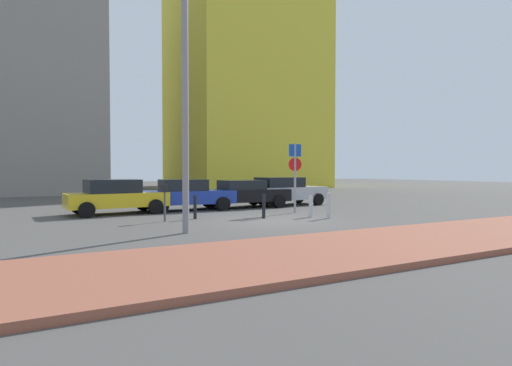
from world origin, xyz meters
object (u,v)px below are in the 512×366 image
at_px(parked_car_blue, 187,194).
at_px(traffic_bollard_mid, 264,206).
at_px(traffic_bollard_edge, 311,206).
at_px(street_lamp, 185,89).
at_px(parked_car_silver, 284,191).
at_px(parking_meter, 165,198).
at_px(traffic_bollard_near, 329,206).
at_px(parked_car_yellow, 116,196).
at_px(parked_car_black, 243,193).
at_px(traffic_bollard_far, 195,207).
at_px(parking_sign_post, 295,169).

height_order(parked_car_blue, traffic_bollard_mid, parked_car_blue).
bearing_deg(traffic_bollard_edge, street_lamp, -163.29).
bearing_deg(parked_car_silver, parking_meter, -152.45).
bearing_deg(traffic_bollard_mid, traffic_bollard_near, -28.15).
height_order(parked_car_yellow, parked_car_black, parked_car_yellow).
bearing_deg(parking_meter, street_lamp, -94.34).
height_order(parked_car_blue, traffic_bollard_near, parked_car_blue).
bearing_deg(traffic_bollard_near, traffic_bollard_edge, 116.80).
xyz_separation_m(parked_car_black, traffic_bollard_near, (0.88, -5.81, -0.23)).
height_order(traffic_bollard_far, traffic_bollard_edge, traffic_bollard_far).
bearing_deg(traffic_bollard_mid, street_lamp, -150.18).
bearing_deg(street_lamp, traffic_bollard_far, 65.89).
height_order(parking_sign_post, traffic_bollard_edge, parking_sign_post).
xyz_separation_m(parked_car_silver, traffic_bollard_edge, (-2.11, -5.39, -0.36)).
bearing_deg(parked_car_silver, parking_sign_post, -115.27).
distance_m(parked_car_blue, parking_sign_post, 5.26).
distance_m(parked_car_blue, traffic_bollard_mid, 4.88).
bearing_deg(parked_car_black, street_lamp, -127.81).
distance_m(parked_car_silver, traffic_bollard_edge, 5.80).
height_order(parked_car_blue, street_lamp, street_lamp).
height_order(parked_car_black, traffic_bollard_near, parked_car_black).
height_order(parking_sign_post, street_lamp, street_lamp).
height_order(parked_car_blue, parking_meter, parked_car_blue).
xyz_separation_m(parking_sign_post, traffic_bollard_mid, (-2.31, -1.27, -1.46)).
bearing_deg(parking_sign_post, parked_car_black, 105.68).
bearing_deg(traffic_bollard_mid, parked_car_silver, 50.54).
bearing_deg(parked_car_blue, parked_car_yellow, -176.73).
xyz_separation_m(parked_car_black, street_lamp, (-5.33, -6.87, 3.58)).
xyz_separation_m(parked_car_black, parked_car_silver, (2.64, 0.28, 0.06)).
xyz_separation_m(parked_car_yellow, traffic_bollard_far, (2.40, -3.34, -0.32)).
relative_size(parked_car_silver, street_lamp, 0.61).
bearing_deg(parked_car_yellow, parking_sign_post, -23.70).
bearing_deg(parking_meter, traffic_bollard_mid, -12.86).
distance_m(parked_car_blue, parked_car_black, 2.95).
xyz_separation_m(traffic_bollard_far, traffic_bollard_edge, (4.36, -1.59, -0.03)).
distance_m(traffic_bollard_mid, traffic_bollard_edge, 1.97).
bearing_deg(traffic_bollard_near, street_lamp, -170.37).
relative_size(parking_sign_post, traffic_bollard_mid, 3.20).
height_order(street_lamp, traffic_bollard_edge, street_lamp).
xyz_separation_m(traffic_bollard_near, traffic_bollard_edge, (-0.36, 0.70, -0.07)).
bearing_deg(parking_meter, parked_car_silver, 27.55).
height_order(street_lamp, traffic_bollard_far, street_lamp).
relative_size(traffic_bollard_mid, traffic_bollard_edge, 1.11).
relative_size(street_lamp, traffic_bollard_edge, 8.51).
height_order(parked_car_silver, street_lamp, street_lamp).
xyz_separation_m(parked_car_blue, traffic_bollard_edge, (3.48, -5.11, -0.33)).
distance_m(parked_car_yellow, parked_car_silver, 8.89).
distance_m(parked_car_black, traffic_bollard_mid, 4.81).
bearing_deg(parking_sign_post, parking_meter, -175.99).
distance_m(parking_sign_post, street_lamp, 7.57).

